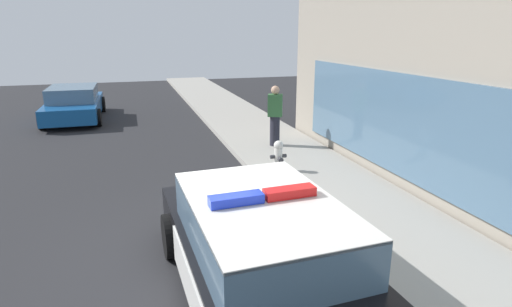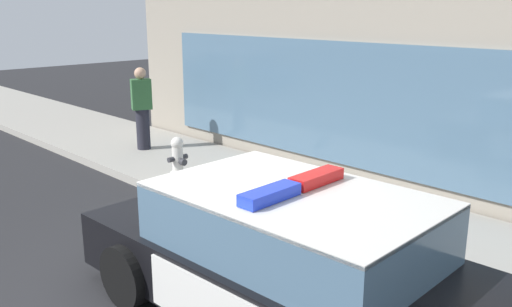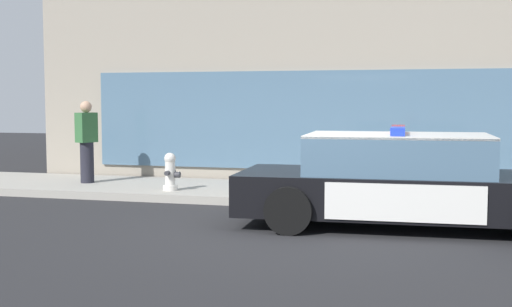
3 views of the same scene
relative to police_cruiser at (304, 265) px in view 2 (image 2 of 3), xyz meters
The scene contains 5 objects.
ground 1.80m from the police_cruiser, 154.67° to the right, with size 48.00×48.00×0.00m, color #262628.
sidewalk 3.01m from the police_cruiser, 120.70° to the left, with size 48.00×2.64×0.15m, color #A39E93.
police_cruiser is the anchor object (origin of this frame).
fire_hydrant 4.83m from the police_cruiser, 158.10° to the left, with size 0.34×0.39×0.73m.
pedestrian_on_sidewalk 7.08m from the police_cruiser, 159.46° to the left, with size 0.40×0.47×1.71m.
Camera 2 is at (4.60, -2.92, 3.05)m, focal length 38.51 mm.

